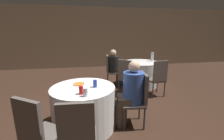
# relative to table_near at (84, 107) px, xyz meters

# --- Properties ---
(ground_plane) EXTENTS (16.00, 16.00, 0.00)m
(ground_plane) POSITION_rel_table_near_xyz_m (0.24, 0.02, -0.37)
(ground_plane) COLOR #382319
(wall_back) EXTENTS (16.00, 0.06, 2.80)m
(wall_back) POSITION_rel_table_near_xyz_m (0.24, 4.90, 1.03)
(wall_back) COLOR gray
(wall_back) RESTS_ON ground_plane
(table_near) EXTENTS (1.07, 1.07, 0.74)m
(table_near) POSITION_rel_table_near_xyz_m (0.00, 0.00, 0.00)
(table_near) COLOR white
(table_near) RESTS_ON ground_plane
(table_far) EXTENTS (1.11, 1.11, 0.74)m
(table_far) POSITION_rel_table_near_xyz_m (1.77, 1.95, 0.00)
(table_far) COLOR white
(table_far) RESTS_ON ground_plane
(chair_near_east) EXTENTS (0.45, 0.44, 0.96)m
(chair_near_east) POSITION_rel_table_near_xyz_m (0.95, -0.11, 0.19)
(chair_near_east) COLOR #59514C
(chair_near_east) RESTS_ON ground_plane
(chair_near_southwest) EXTENTS (0.55, 0.55, 0.96)m
(chair_near_southwest) POSITION_rel_table_near_xyz_m (-0.52, -0.80, 0.19)
(chair_near_southwest) COLOR #59514C
(chair_near_southwest) RESTS_ON ground_plane
(chair_near_south) EXTENTS (0.42, 0.43, 0.96)m
(chair_near_south) POSITION_rel_table_near_xyz_m (-0.06, -0.96, 0.19)
(chair_near_south) COLOR #59514C
(chair_near_south) RESTS_ON ground_plane
(chair_far_southwest) EXTENTS (0.57, 0.57, 0.96)m
(chair_far_southwest) POSITION_rel_table_near_xyz_m (1.10, 1.25, 0.19)
(chair_far_southwest) COLOR #59514C
(chair_far_southwest) RESTS_ON ground_plane
(chair_far_west) EXTENTS (0.45, 0.45, 0.96)m
(chair_far_west) POSITION_rel_table_near_xyz_m (0.81, 2.07, 0.19)
(chair_far_west) COLOR #59514C
(chair_far_west) RESTS_ON ground_plane
(chair_far_south) EXTENTS (0.44, 0.44, 0.96)m
(chair_far_south) POSITION_rel_table_near_xyz_m (1.87, 0.98, 0.19)
(chair_far_south) COLOR #59514C
(chair_far_south) RESTS_ON ground_plane
(person_blue_shirt) EXTENTS (0.52, 0.37, 1.18)m
(person_blue_shirt) POSITION_rel_table_near_xyz_m (0.79, -0.09, 0.23)
(person_blue_shirt) COLOR #4C4238
(person_blue_shirt) RESTS_ON ground_plane
(person_black_shirt) EXTENTS (0.53, 0.40, 1.14)m
(person_black_shirt) POSITION_rel_table_near_xyz_m (0.97, 2.05, 0.22)
(person_black_shirt) COLOR #282828
(person_black_shirt) RESTS_ON ground_plane
(pizza_plate_near) EXTENTS (0.23, 0.23, 0.02)m
(pizza_plate_near) POSITION_rel_table_near_xyz_m (-0.07, 0.14, 0.38)
(pizza_plate_near) COLOR white
(pizza_plate_near) RESTS_ON table_near
(soda_can_red) EXTENTS (0.07, 0.07, 0.12)m
(soda_can_red) POSITION_rel_table_near_xyz_m (-0.02, -0.30, 0.43)
(soda_can_red) COLOR red
(soda_can_red) RESTS_ON table_near
(soda_can_blue) EXTENTS (0.07, 0.07, 0.12)m
(soda_can_blue) POSITION_rel_table_near_xyz_m (0.20, -0.04, 0.43)
(soda_can_blue) COLOR #1E38A5
(soda_can_blue) RESTS_ON table_near
(soda_can_silver) EXTENTS (0.07, 0.07, 0.12)m
(soda_can_silver) POSITION_rel_table_near_xyz_m (0.04, -0.39, 0.43)
(soda_can_silver) COLOR silver
(soda_can_silver) RESTS_ON table_near
(bottle_far) EXTENTS (0.09, 0.09, 0.28)m
(bottle_far) POSITION_rel_table_near_xyz_m (2.18, 2.03, 0.51)
(bottle_far) COLOR white
(bottle_far) RESTS_ON table_far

